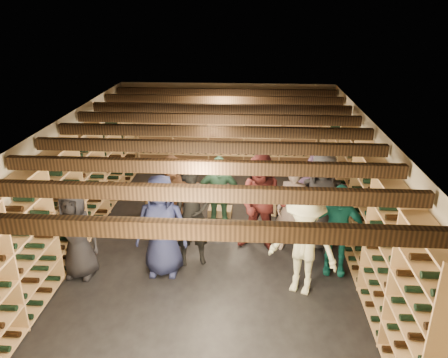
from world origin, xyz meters
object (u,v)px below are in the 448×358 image
crate_loose (220,211)px  person_7 (293,209)px  person_8 (262,204)px  crate_stack_right (268,201)px  person_4 (337,229)px  person_5 (172,191)px  crate_stack_left (158,203)px  person_0 (76,234)px  person_12 (321,201)px  person_10 (218,195)px  person_1 (193,216)px  person_6 (162,226)px  person_11 (316,194)px  person_3 (303,245)px

crate_loose → person_7: (1.42, -1.36, 0.76)m
person_7 → person_8: 0.56m
crate_stack_right → person_4: (1.06, -2.24, 0.55)m
person_5 → crate_stack_left: bearing=119.6°
crate_loose → person_4: (2.09, -2.01, 0.72)m
person_0 → person_12: bearing=20.4°
person_4 → person_12: size_ratio=0.85×
person_8 → person_4: bearing=-12.2°
crate_stack_right → person_10: bearing=-136.8°
crate_loose → person_4: 2.99m
person_1 → person_10: person_1 is taller
person_6 → person_7: size_ratio=1.06×
person_8 → person_10: 1.07m
person_0 → person_8: 3.24m
person_4 → person_12: (-0.16, 0.83, 0.14)m
crate_stack_left → person_12: size_ratio=0.31×
crate_stack_left → crate_loose: (1.37, -0.00, -0.17)m
person_8 → person_11: size_ratio=1.11×
person_1 → person_11: (2.27, 1.25, -0.08)m
crate_stack_right → person_12: (0.90, -1.41, 0.69)m
crate_loose → person_7: size_ratio=0.30×
person_0 → person_5: 2.27m
person_1 → person_5: (-0.61, 1.37, -0.16)m
person_1 → person_8: person_8 is taller
person_8 → person_10: (-0.85, 0.64, -0.13)m
crate_stack_left → person_8: person_8 is taller
person_7 → person_5: bearing=-177.0°
crate_stack_left → crate_loose: crate_stack_left is taller
crate_loose → person_10: 1.02m
person_11 → person_5: bearing=176.4°
person_0 → person_6: size_ratio=0.90×
person_8 → person_10: bearing=158.2°
person_5 → person_4: bearing=-36.4°
person_1 → person_10: bearing=56.7°
person_1 → person_5: person_1 is taller
crate_loose → person_5: size_ratio=0.33×
person_4 → person_11: 1.39m
crate_stack_left → person_3: (2.85, -2.61, 0.59)m
crate_stack_right → person_3: person_3 is taller
person_1 → person_4: 2.44m
person_7 → person_1: bearing=-140.6°
crate_stack_right → person_12: size_ratio=0.31×
crate_stack_right → crate_loose: (-1.04, -0.23, -0.17)m
person_6 → person_5: bearing=94.0°
person_5 → person_10: person_10 is taller
person_5 → person_8: (1.81, -0.86, 0.18)m
person_6 → person_10: 1.71m
person_0 → person_11: (4.14, 1.77, 0.05)m
crate_stack_right → person_4: person_4 is taller
person_11 → person_7: bearing=-127.0°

